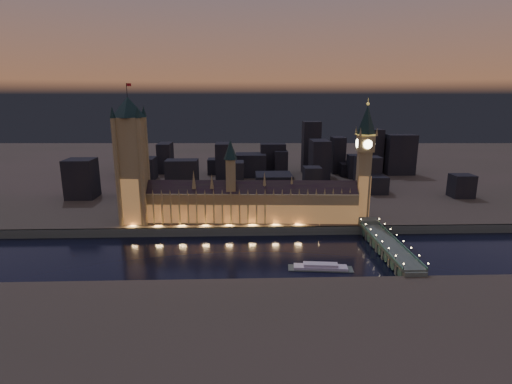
{
  "coord_description": "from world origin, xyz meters",
  "views": [
    {
      "loc": [
        -7.64,
        -308.01,
        127.05
      ],
      "look_at": [
        5.0,
        55.0,
        38.0
      ],
      "focal_mm": 28.0,
      "sensor_mm": 36.0,
      "label": 1
    }
  ],
  "objects_px": {
    "victoria_tower": "(132,155)",
    "westminster_bridge": "(386,246)",
    "elizabeth_tower": "(365,154)",
    "palace_of_westminster": "(251,202)",
    "river_boat": "(320,267)"
  },
  "relations": [
    {
      "from": "elizabeth_tower",
      "to": "river_boat",
      "type": "distance_m",
      "value": 132.54
    },
    {
      "from": "victoria_tower",
      "to": "elizabeth_tower",
      "type": "distance_m",
      "value": 218.0
    },
    {
      "from": "river_boat",
      "to": "westminster_bridge",
      "type": "bearing_deg",
      "value": 26.86
    },
    {
      "from": "elizabeth_tower",
      "to": "westminster_bridge",
      "type": "relative_size",
      "value": 1.02
    },
    {
      "from": "westminster_bridge",
      "to": "river_boat",
      "type": "bearing_deg",
      "value": -153.14
    },
    {
      "from": "palace_of_westminster",
      "to": "elizabeth_tower",
      "type": "relative_size",
      "value": 1.75
    },
    {
      "from": "victoria_tower",
      "to": "westminster_bridge",
      "type": "xyz_separation_m",
      "value": [
        220.16,
        -65.38,
        -66.11
      ]
    },
    {
      "from": "palace_of_westminster",
      "to": "victoria_tower",
      "type": "height_order",
      "value": "victoria_tower"
    },
    {
      "from": "palace_of_westminster",
      "to": "westminster_bridge",
      "type": "height_order",
      "value": "palace_of_westminster"
    },
    {
      "from": "elizabeth_tower",
      "to": "westminster_bridge",
      "type": "xyz_separation_m",
      "value": [
        2.16,
        -65.38,
        -66.63
      ]
    },
    {
      "from": "victoria_tower",
      "to": "westminster_bridge",
      "type": "distance_m",
      "value": 238.99
    },
    {
      "from": "victoria_tower",
      "to": "palace_of_westminster",
      "type": "bearing_deg",
      "value": -0.09
    },
    {
      "from": "palace_of_westminster",
      "to": "westminster_bridge",
      "type": "relative_size",
      "value": 1.79
    },
    {
      "from": "westminster_bridge",
      "to": "river_boat",
      "type": "xyz_separation_m",
      "value": [
        -60.0,
        -30.38,
        -4.43
      ]
    },
    {
      "from": "victoria_tower",
      "to": "elizabeth_tower",
      "type": "relative_size",
      "value": 1.11
    }
  ]
}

